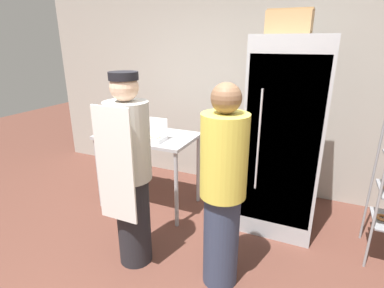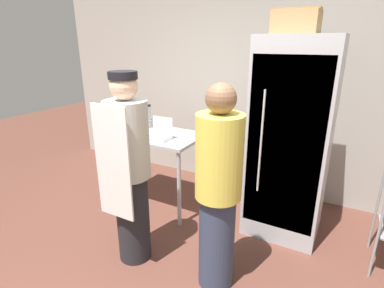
{
  "view_description": "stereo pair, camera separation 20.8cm",
  "coord_description": "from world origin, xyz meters",
  "px_view_note": "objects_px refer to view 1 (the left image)",
  "views": [
    {
      "loc": [
        0.89,
        -1.48,
        1.94
      ],
      "look_at": [
        -0.13,
        0.8,
        1.08
      ],
      "focal_mm": 28.0,
      "sensor_mm": 36.0,
      "label": 1
    },
    {
      "loc": [
        1.07,
        -1.39,
        1.94
      ],
      "look_at": [
        -0.13,
        0.8,
        1.08
      ],
      "focal_mm": 28.0,
      "sensor_mm": 36.0,
      "label": 2
    }
  ],
  "objects_px": {
    "refrigerator": "(285,139)",
    "person_customer": "(223,190)",
    "cardboard_storage_box": "(290,22)",
    "person_baker": "(130,172)",
    "blender_pitcher": "(138,118)",
    "donut_box": "(153,136)"
  },
  "relations": [
    {
      "from": "refrigerator",
      "to": "person_customer",
      "type": "relative_size",
      "value": 1.19
    },
    {
      "from": "cardboard_storage_box",
      "to": "person_baker",
      "type": "relative_size",
      "value": 0.23
    },
    {
      "from": "refrigerator",
      "to": "cardboard_storage_box",
      "type": "distance_m",
      "value": 1.11
    },
    {
      "from": "blender_pitcher",
      "to": "person_baker",
      "type": "xyz_separation_m",
      "value": [
        0.66,
        -1.13,
        -0.14
      ]
    },
    {
      "from": "donut_box",
      "to": "person_customer",
      "type": "bearing_deg",
      "value": -34.0
    },
    {
      "from": "refrigerator",
      "to": "blender_pitcher",
      "type": "xyz_separation_m",
      "value": [
        -1.77,
        -0.0,
        0.04
      ]
    },
    {
      "from": "cardboard_storage_box",
      "to": "person_customer",
      "type": "bearing_deg",
      "value": -101.83
    },
    {
      "from": "cardboard_storage_box",
      "to": "blender_pitcher",
      "type": "bearing_deg",
      "value": -178.06
    },
    {
      "from": "donut_box",
      "to": "person_customer",
      "type": "distance_m",
      "value": 1.25
    },
    {
      "from": "blender_pitcher",
      "to": "person_customer",
      "type": "distance_m",
      "value": 1.81
    },
    {
      "from": "refrigerator",
      "to": "blender_pitcher",
      "type": "bearing_deg",
      "value": -179.89
    },
    {
      "from": "refrigerator",
      "to": "person_customer",
      "type": "height_order",
      "value": "refrigerator"
    },
    {
      "from": "cardboard_storage_box",
      "to": "person_customer",
      "type": "height_order",
      "value": "cardboard_storage_box"
    },
    {
      "from": "refrigerator",
      "to": "blender_pitcher",
      "type": "height_order",
      "value": "refrigerator"
    },
    {
      "from": "donut_box",
      "to": "blender_pitcher",
      "type": "distance_m",
      "value": 0.56
    },
    {
      "from": "person_customer",
      "to": "blender_pitcher",
      "type": "bearing_deg",
      "value": 144.17
    },
    {
      "from": "blender_pitcher",
      "to": "person_baker",
      "type": "distance_m",
      "value": 1.32
    },
    {
      "from": "donut_box",
      "to": "person_baker",
      "type": "relative_size",
      "value": 0.15
    },
    {
      "from": "person_baker",
      "to": "person_customer",
      "type": "xyz_separation_m",
      "value": [
        0.8,
        0.08,
        -0.04
      ]
    },
    {
      "from": "refrigerator",
      "to": "donut_box",
      "type": "xyz_separation_m",
      "value": [
        -1.34,
        -0.36,
        -0.05
      ]
    },
    {
      "from": "refrigerator",
      "to": "donut_box",
      "type": "height_order",
      "value": "refrigerator"
    },
    {
      "from": "refrigerator",
      "to": "donut_box",
      "type": "distance_m",
      "value": 1.39
    }
  ]
}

